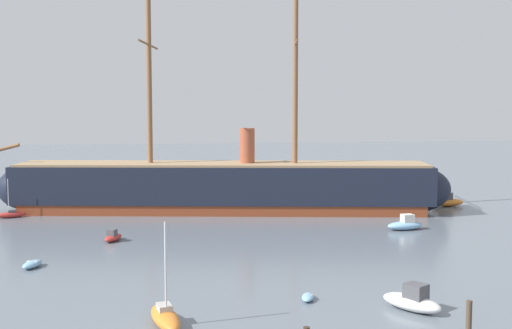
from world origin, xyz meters
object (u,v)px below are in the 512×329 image
(motorboat_alongside_bow, at_px, (113,237))
(mooring_piling_left_pair, at_px, (469,319))
(sailboat_far_left, at_px, (11,214))
(motorboat_far_right, at_px, (448,201))
(dinghy_near_centre, at_px, (308,297))
(motorboat_alongside_stern, at_px, (405,224))
(dinghy_mid_left, at_px, (32,264))
(sailboat_distant_centre, at_px, (250,198))
(tall_ship, at_px, (223,186))
(motorboat_foreground_right, at_px, (412,301))
(sailboat_foreground_left, at_px, (165,317))

(motorboat_alongside_bow, bearing_deg, mooring_piling_left_pair, -54.82)
(sailboat_far_left, xyz_separation_m, motorboat_far_right, (56.21, -0.00, 0.27))
(motorboat_far_right, xyz_separation_m, mooring_piling_left_pair, (-21.00, -47.52, 0.46))
(dinghy_near_centre, height_order, mooring_piling_left_pair, mooring_piling_left_pair)
(sailboat_far_left, bearing_deg, motorboat_alongside_stern, -18.63)
(dinghy_mid_left, relative_size, motorboat_alongside_stern, 0.65)
(mooring_piling_left_pair, bearing_deg, dinghy_near_centre, 130.78)
(motorboat_alongside_bow, relative_size, sailboat_distant_centre, 0.54)
(tall_ship, relative_size, dinghy_mid_left, 22.69)
(dinghy_near_centre, bearing_deg, motorboat_far_right, 53.52)
(motorboat_alongside_stern, relative_size, mooring_piling_left_pair, 1.87)
(motorboat_foreground_right, xyz_separation_m, mooring_piling_left_pair, (1.25, -5.49, 0.47))
(sailboat_distant_centre, relative_size, mooring_piling_left_pair, 2.59)
(tall_ship, distance_m, dinghy_near_centre, 39.21)
(motorboat_far_right, bearing_deg, motorboat_alongside_bow, -159.73)
(sailboat_far_left, relative_size, mooring_piling_left_pair, 2.11)
(tall_ship, relative_size, mooring_piling_left_pair, 27.82)
(motorboat_foreground_right, height_order, sailboat_distant_centre, sailboat_distant_centre)
(motorboat_foreground_right, height_order, dinghy_mid_left, motorboat_foreground_right)
(mooring_piling_left_pair, bearing_deg, sailboat_distant_centre, 94.63)
(motorboat_foreground_right, xyz_separation_m, sailboat_distant_centre, (-3.33, 50.98, -0.16))
(motorboat_far_right, bearing_deg, motorboat_foreground_right, -117.89)
(dinghy_near_centre, distance_m, sailboat_far_left, 47.53)
(dinghy_mid_left, xyz_separation_m, sailboat_distant_centre, (23.80, 34.91, 0.19))
(motorboat_far_right, relative_size, sailboat_distant_centre, 0.80)
(mooring_piling_left_pair, bearing_deg, sailboat_foreground_left, 163.92)
(tall_ship, distance_m, sailboat_far_left, 26.01)
(dinghy_near_centre, relative_size, sailboat_far_left, 0.44)
(sailboat_far_left, bearing_deg, motorboat_far_right, -0.00)
(dinghy_near_centre, bearing_deg, dinghy_mid_left, 148.47)
(tall_ship, distance_m, sailboat_distant_centre, 10.21)
(dinghy_mid_left, bearing_deg, motorboat_alongside_bow, 58.42)
(dinghy_mid_left, distance_m, mooring_piling_left_pair, 35.65)
(sailboat_foreground_left, height_order, sailboat_distant_centre, sailboat_foreground_left)
(tall_ship, relative_size, motorboat_alongside_bow, 19.86)
(motorboat_alongside_bow, bearing_deg, sailboat_foreground_left, -80.16)
(tall_ship, relative_size, dinghy_near_centre, 29.95)
(motorboat_alongside_bow, xyz_separation_m, mooring_piling_left_pair, (22.24, -31.55, 0.70))
(mooring_piling_left_pair, bearing_deg, sailboat_far_left, 126.54)
(tall_ship, xyz_separation_m, sailboat_foreground_left, (-8.29, -42.79, -2.70))
(sailboat_foreground_left, bearing_deg, motorboat_foreground_right, 1.42)
(sailboat_far_left, bearing_deg, dinghy_mid_left, -75.24)
(sailboat_foreground_left, relative_size, sailboat_distant_centre, 1.13)
(sailboat_foreground_left, height_order, mooring_piling_left_pair, sailboat_foreground_left)
(sailboat_foreground_left, bearing_deg, sailboat_distant_centre, 75.73)
(sailboat_foreground_left, relative_size, motorboat_far_right, 1.41)
(dinghy_near_centre, distance_m, mooring_piling_left_pair, 11.69)
(motorboat_foreground_right, bearing_deg, motorboat_far_right, 62.11)
(tall_ship, relative_size, motorboat_alongside_stern, 14.84)
(motorboat_alongside_bow, bearing_deg, sailboat_far_left, 129.09)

